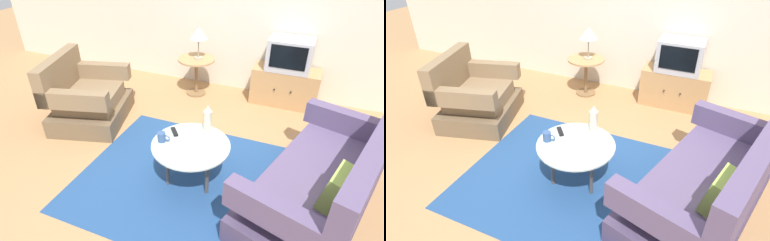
# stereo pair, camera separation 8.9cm
# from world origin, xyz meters

# --- Properties ---
(ground_plane) EXTENTS (16.00, 16.00, 0.00)m
(ground_plane) POSITION_xyz_m (0.00, 0.00, 0.00)
(ground_plane) COLOR #AD7F51
(area_rug) EXTENTS (2.23, 1.84, 0.00)m
(area_rug) POSITION_xyz_m (0.13, -0.09, 0.00)
(area_rug) COLOR navy
(area_rug) RESTS_ON ground
(armchair) EXTENTS (1.07, 1.18, 0.87)m
(armchair) POSITION_xyz_m (-1.56, 0.48, 0.30)
(armchair) COLOR brown
(armchair) RESTS_ON ground
(couch) EXTENTS (1.31, 1.85, 0.93)m
(couch) POSITION_xyz_m (1.33, -0.02, 0.31)
(couch) COLOR #4B3E5C
(couch) RESTS_ON ground
(coffee_table) EXTENTS (0.75, 0.75, 0.45)m
(coffee_table) POSITION_xyz_m (0.13, -0.09, 0.41)
(coffee_table) COLOR #B2C6C1
(coffee_table) RESTS_ON ground
(side_table) EXTENTS (0.54, 0.54, 0.56)m
(side_table) POSITION_xyz_m (-0.54, 1.73, 0.41)
(side_table) COLOR tan
(side_table) RESTS_ON ground
(tv_stand) EXTENTS (0.91, 0.42, 0.52)m
(tv_stand) POSITION_xyz_m (0.74, 1.92, 0.26)
(tv_stand) COLOR tan
(tv_stand) RESTS_ON ground
(television) EXTENTS (0.58, 0.42, 0.43)m
(television) POSITION_xyz_m (0.74, 1.92, 0.74)
(television) COLOR #B7B7BC
(television) RESTS_ON tv_stand
(table_lamp) EXTENTS (0.25, 0.25, 0.45)m
(table_lamp) POSITION_xyz_m (-0.51, 1.74, 0.92)
(table_lamp) COLOR #9E937A
(table_lamp) RESTS_ON side_table
(vase) EXTENTS (0.09, 0.09, 0.28)m
(vase) POSITION_xyz_m (0.19, 0.21, 0.59)
(vase) COLOR beige
(vase) RESTS_ON coffee_table
(mug) EXTENTS (0.13, 0.08, 0.09)m
(mug) POSITION_xyz_m (-0.15, -0.15, 0.50)
(mug) COLOR #335184
(mug) RESTS_ON coffee_table
(tv_remote_dark) EXTENTS (0.13, 0.14, 0.02)m
(tv_remote_dark) POSITION_xyz_m (-0.10, 0.03, 0.46)
(tv_remote_dark) COLOR black
(tv_remote_dark) RESTS_ON coffee_table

